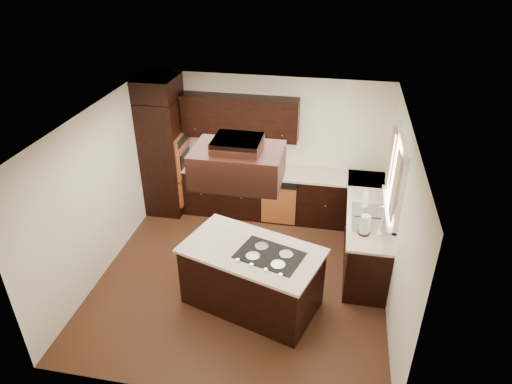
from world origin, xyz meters
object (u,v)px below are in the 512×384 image
island (252,278)px  spice_rack (242,161)px  range_hood (238,165)px  oven_column (164,157)px

island → spice_rack: spice_rack is taller
island → range_hood: size_ratio=1.67×
range_hood → island: bearing=12.9°
oven_column → range_hood: 3.13m
oven_column → range_hood: bearing=-50.3°
island → range_hood: bearing=-149.2°
oven_column → island: bearing=-47.6°
spice_rack → oven_column: bearing=161.6°
oven_column → island: oven_column is taller
island → range_hood: range_hood is taller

